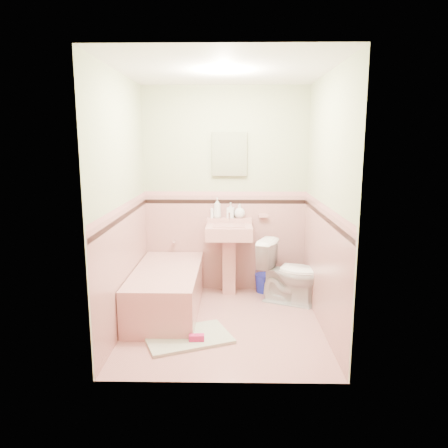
{
  "coord_description": "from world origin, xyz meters",
  "views": [
    {
      "loc": [
        0.08,
        -4.15,
        1.85
      ],
      "look_at": [
        0.0,
        0.25,
        1.0
      ],
      "focal_mm": 34.44,
      "sensor_mm": 36.0,
      "label": 1
    }
  ],
  "objects_px": {
    "shoe": "(197,338)",
    "soap_bottle_left": "(217,208)",
    "sink": "(229,260)",
    "toilet": "(290,272)",
    "medicine_cabinet": "(229,154)",
    "soap_bottle_right": "(240,211)",
    "soap_bottle_mid": "(231,210)",
    "bucket": "(264,283)",
    "bathtub": "(167,292)"
  },
  "relations": [
    {
      "from": "soap_bottle_right",
      "to": "bucket",
      "type": "xyz_separation_m",
      "value": [
        0.31,
        -0.07,
        -0.9
      ]
    },
    {
      "from": "bathtub",
      "to": "sink",
      "type": "bearing_deg",
      "value": 37.93
    },
    {
      "from": "soap_bottle_left",
      "to": "toilet",
      "type": "bearing_deg",
      "value": -26.76
    },
    {
      "from": "sink",
      "to": "soap_bottle_left",
      "type": "bearing_deg",
      "value": 129.29
    },
    {
      "from": "bathtub",
      "to": "medicine_cabinet",
      "type": "relative_size",
      "value": 3.09
    },
    {
      "from": "sink",
      "to": "toilet",
      "type": "bearing_deg",
      "value": -19.5
    },
    {
      "from": "soap_bottle_left",
      "to": "shoe",
      "type": "distance_m",
      "value": 1.79
    },
    {
      "from": "medicine_cabinet",
      "to": "bucket",
      "type": "xyz_separation_m",
      "value": [
        0.43,
        -0.1,
        -1.59
      ]
    },
    {
      "from": "sink",
      "to": "bucket",
      "type": "distance_m",
      "value": 0.55
    },
    {
      "from": "sink",
      "to": "soap_bottle_right",
      "type": "bearing_deg",
      "value": 54.72
    },
    {
      "from": "toilet",
      "to": "shoe",
      "type": "relative_size",
      "value": 5.19
    },
    {
      "from": "soap_bottle_right",
      "to": "toilet",
      "type": "height_order",
      "value": "soap_bottle_right"
    },
    {
      "from": "medicine_cabinet",
      "to": "bucket",
      "type": "distance_m",
      "value": 1.65
    },
    {
      "from": "sink",
      "to": "bucket",
      "type": "xyz_separation_m",
      "value": [
        0.43,
        0.11,
        -0.32
      ]
    },
    {
      "from": "soap_bottle_right",
      "to": "toilet",
      "type": "xyz_separation_m",
      "value": [
        0.58,
        -0.43,
        -0.65
      ]
    },
    {
      "from": "toilet",
      "to": "shoe",
      "type": "bearing_deg",
      "value": 159.74
    },
    {
      "from": "toilet",
      "to": "bucket",
      "type": "xyz_separation_m",
      "value": [
        -0.27,
        0.35,
        -0.25
      ]
    },
    {
      "from": "bathtub",
      "to": "toilet",
      "type": "height_order",
      "value": "toilet"
    },
    {
      "from": "medicine_cabinet",
      "to": "soap_bottle_right",
      "type": "xyz_separation_m",
      "value": [
        0.13,
        -0.03,
        -0.69
      ]
    },
    {
      "from": "medicine_cabinet",
      "to": "soap_bottle_right",
      "type": "height_order",
      "value": "medicine_cabinet"
    },
    {
      "from": "bathtub",
      "to": "soap_bottle_right",
      "type": "distance_m",
      "value": 1.33
    },
    {
      "from": "bathtub",
      "to": "shoe",
      "type": "bearing_deg",
      "value": -63.47
    },
    {
      "from": "sink",
      "to": "toilet",
      "type": "relative_size",
      "value": 1.18
    },
    {
      "from": "bucket",
      "to": "bathtub",
      "type": "bearing_deg",
      "value": -150.29
    },
    {
      "from": "soap_bottle_left",
      "to": "bucket",
      "type": "xyz_separation_m",
      "value": [
        0.58,
        -0.07,
        -0.93
      ]
    },
    {
      "from": "sink",
      "to": "medicine_cabinet",
      "type": "distance_m",
      "value": 1.28
    },
    {
      "from": "soap_bottle_right",
      "to": "bucket",
      "type": "relative_size",
      "value": 0.75
    },
    {
      "from": "bathtub",
      "to": "toilet",
      "type": "bearing_deg",
      "value": 11.47
    },
    {
      "from": "bathtub",
      "to": "sink",
      "type": "xyz_separation_m",
      "value": [
        0.68,
        0.53,
        0.21
      ]
    },
    {
      "from": "soap_bottle_right",
      "to": "bucket",
      "type": "height_order",
      "value": "soap_bottle_right"
    },
    {
      "from": "toilet",
      "to": "bucket",
      "type": "relative_size",
      "value": 3.21
    },
    {
      "from": "medicine_cabinet",
      "to": "soap_bottle_mid",
      "type": "relative_size",
      "value": 2.59
    },
    {
      "from": "soap_bottle_mid",
      "to": "soap_bottle_left",
      "type": "bearing_deg",
      "value": 180.0
    },
    {
      "from": "toilet",
      "to": "sink",
      "type": "bearing_deg",
      "value": 93.41
    },
    {
      "from": "sink",
      "to": "medicine_cabinet",
      "type": "relative_size",
      "value": 1.78
    },
    {
      "from": "bathtub",
      "to": "soap_bottle_mid",
      "type": "xyz_separation_m",
      "value": [
        0.7,
        0.71,
        0.79
      ]
    },
    {
      "from": "shoe",
      "to": "soap_bottle_left",
      "type": "bearing_deg",
      "value": 81.32
    },
    {
      "from": "soap_bottle_right",
      "to": "shoe",
      "type": "relative_size",
      "value": 1.21
    },
    {
      "from": "soap_bottle_left",
      "to": "toilet",
      "type": "xyz_separation_m",
      "value": [
        0.85,
        -0.43,
        -0.68
      ]
    },
    {
      "from": "soap_bottle_mid",
      "to": "sink",
      "type": "bearing_deg",
      "value": -95.0
    },
    {
      "from": "sink",
      "to": "soap_bottle_left",
      "type": "xyz_separation_m",
      "value": [
        -0.15,
        0.18,
        0.62
      ]
    },
    {
      "from": "soap_bottle_left",
      "to": "shoe",
      "type": "xyz_separation_m",
      "value": [
        -0.14,
        -1.49,
        -0.99
      ]
    },
    {
      "from": "soap_bottle_mid",
      "to": "toilet",
      "type": "bearing_deg",
      "value": -31.96
    },
    {
      "from": "medicine_cabinet",
      "to": "soap_bottle_left",
      "type": "height_order",
      "value": "medicine_cabinet"
    },
    {
      "from": "medicine_cabinet",
      "to": "soap_bottle_right",
      "type": "bearing_deg",
      "value": -13.26
    },
    {
      "from": "sink",
      "to": "soap_bottle_left",
      "type": "relative_size",
      "value": 3.5
    },
    {
      "from": "bucket",
      "to": "shoe",
      "type": "distance_m",
      "value": 1.59
    },
    {
      "from": "soap_bottle_left",
      "to": "bucket",
      "type": "height_order",
      "value": "soap_bottle_left"
    },
    {
      "from": "sink",
      "to": "soap_bottle_mid",
      "type": "xyz_separation_m",
      "value": [
        0.02,
        0.18,
        0.59
      ]
    },
    {
      "from": "medicine_cabinet",
      "to": "soap_bottle_mid",
      "type": "xyz_separation_m",
      "value": [
        0.02,
        -0.03,
        -0.68
      ]
    }
  ]
}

